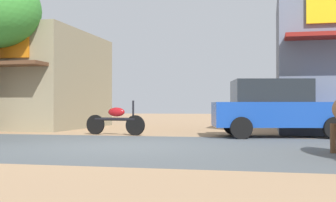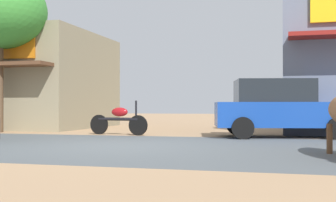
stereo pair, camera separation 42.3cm
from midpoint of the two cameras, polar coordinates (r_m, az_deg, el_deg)
ground at (r=10.11m, az=-7.20°, el=-5.70°), size 80.00×80.00×0.00m
asphalt_road at (r=10.11m, az=-7.20°, el=-5.69°), size 72.00×6.52×0.00m
parked_hatchback_car at (r=13.31m, az=12.77°, el=-0.83°), size 4.12×2.52×1.64m
parked_motorcycle at (r=13.94m, az=-7.49°, el=-2.36°), size 1.99×0.42×1.06m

